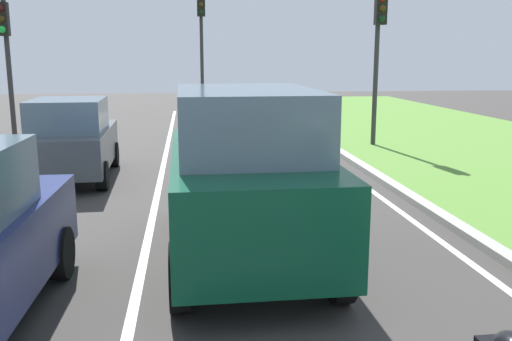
{
  "coord_description": "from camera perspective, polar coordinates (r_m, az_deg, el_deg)",
  "views": [
    {
      "loc": [
        -0.06,
        2.13,
        2.69
      ],
      "look_at": [
        0.81,
        9.35,
        1.2
      ],
      "focal_mm": 39.5,
      "sensor_mm": 36.0,
      "label": 1
    }
  ],
  "objects": [
    {
      "name": "lane_line_center",
      "position": [
        12.19,
        -9.75,
        -1.32
      ],
      "size": [
        0.12,
        32.0,
        0.01
      ],
      "primitive_type": "cube",
      "color": "silver",
      "rests_on": "ground"
    },
    {
      "name": "traffic_light_far_median",
      "position": [
        23.58,
        -5.55,
        13.77
      ],
      "size": [
        0.32,
        0.5,
        5.33
      ],
      "color": "#2D2D2D",
      "rests_on": "ground"
    },
    {
      "name": "car_hatchback_far",
      "position": [
        12.98,
        -18.19,
        2.99
      ],
      "size": [
        1.83,
        3.75,
        1.78
      ],
      "rotation": [
        0.0,
        0.0,
        0.03
      ],
      "color": "#474C51",
      "rests_on": "ground"
    },
    {
      "name": "ground_plane",
      "position": [
        12.17,
        -6.45,
        -1.26
      ],
      "size": [
        60.0,
        60.0,
        0.0
      ],
      "primitive_type": "plane",
      "color": "#383533"
    },
    {
      "name": "lane_line_right_edge",
      "position": [
        12.71,
        9.99,
        -0.8
      ],
      "size": [
        0.12,
        32.0,
        0.01
      ],
      "primitive_type": "cube",
      "color": "silver",
      "rests_on": "ground"
    },
    {
      "name": "traffic_light_near_right",
      "position": [
        17.04,
        12.31,
        13.03
      ],
      "size": [
        0.32,
        0.5,
        4.81
      ],
      "color": "#2D2D2D",
      "rests_on": "ground"
    },
    {
      "name": "car_suv_ahead",
      "position": [
        7.38,
        -1.08,
        -0.34
      ],
      "size": [
        2.01,
        4.52,
        2.28
      ],
      "rotation": [
        0.0,
        0.0,
        0.01
      ],
      "color": "#0C472D",
      "rests_on": "ground"
    },
    {
      "name": "traffic_light_overhead_left",
      "position": [
        17.46,
        -24.02,
        11.5
      ],
      "size": [
        0.32,
        0.5,
        4.42
      ],
      "color": "#2D2D2D",
      "rests_on": "ground"
    },
    {
      "name": "curb_right",
      "position": [
        12.85,
        12.14,
        -0.49
      ],
      "size": [
        0.24,
        48.0,
        0.12
      ],
      "primitive_type": "cube",
      "color": "#9E9B93",
      "rests_on": "ground"
    }
  ]
}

